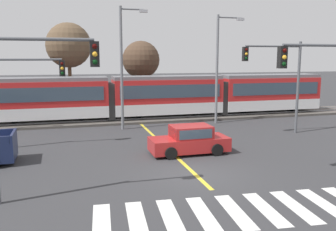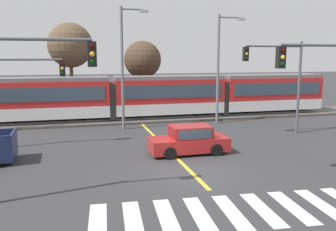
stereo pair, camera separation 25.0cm
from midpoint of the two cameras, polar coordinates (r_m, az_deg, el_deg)
The scene contains 23 objects.
ground_plane at distance 15.93m, azimuth 4.56°, elevation -9.41°, with size 200.00×200.00×0.00m, color #333335.
track_bed at distance 29.45m, azimuth -4.63°, elevation -0.56°, with size 120.00×4.00×0.18m, color #4C4742.
rail_near at distance 28.73m, azimuth -4.38°, elevation -0.52°, with size 120.00×0.08×0.10m, color #939399.
rail_far at distance 30.12m, azimuth -4.87°, elevation -0.07°, with size 120.00×0.08×0.10m, color #939399.
light_rail_tram at distance 29.74m, azimuth 0.32°, elevation 3.37°, with size 28.00×2.64×3.43m.
crosswalk_stripe_0 at distance 11.79m, azimuth -10.60°, elevation -16.45°, with size 0.56×2.80×0.01m, color silver.
crosswalk_stripe_1 at distance 11.82m, azimuth -5.04°, elevation -16.25°, with size 0.56×2.80×0.01m, color silver.
crosswalk_stripe_2 at distance 11.95m, azimuth 0.43°, elevation -15.92°, with size 0.56×2.80×0.01m, color silver.
crosswalk_stripe_3 at distance 12.18m, azimuth 5.72°, elevation -15.46°, with size 0.56×2.80×0.01m, color silver.
crosswalk_stripe_4 at distance 12.50m, azimuth 10.75°, elevation -14.91°, with size 0.56×2.80×0.01m, color silver.
crosswalk_stripe_5 at distance 12.91m, azimuth 15.47°, elevation -14.29°, with size 0.56×2.80×0.01m, color silver.
crosswalk_stripe_6 at distance 13.40m, azimuth 19.85°, elevation -13.63°, with size 0.56×2.80×0.01m, color silver.
crosswalk_stripe_7 at distance 13.95m, azimuth 23.88°, elevation -12.95°, with size 0.56×2.80×0.01m, color silver.
lane_centre_line at distance 20.70m, azimuth -0.17°, elevation -4.98°, with size 0.20×14.32×0.01m, color gold.
sedan_crossing at distance 19.10m, azimuth 3.72°, elevation -4.05°, with size 4.22×1.95×1.52m.
traffic_light_near_left at distance 13.18m, azimuth -21.25°, elevation 4.13°, with size 3.75×0.38×6.12m.
traffic_light_near_right at distance 16.76m, azimuth 24.47°, elevation 4.77°, with size 3.75×0.38×6.18m.
traffic_light_mid_left at distance 21.48m, azimuth -22.81°, elevation 4.69°, with size 4.25×0.38×5.52m.
traffic_light_mid_right at distance 24.65m, azimuth 17.93°, elevation 6.60°, with size 4.25×0.38×6.15m.
street_lamp_centre at distance 25.34m, azimuth -6.70°, elevation 8.64°, with size 1.98×0.28×8.59m.
street_lamp_east at distance 27.90m, azimuth 8.70°, elevation 8.41°, with size 2.23×0.28×8.31m.
bare_tree_west at distance 33.10m, azimuth -15.19°, elevation 10.77°, with size 3.94×3.94×8.15m.
bare_tree_east at distance 34.46m, azimuth -3.90°, elevation 8.88°, with size 3.56×3.56×6.69m.
Camera 2 is at (-4.89, -14.27, 5.09)m, focal length 38.00 mm.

